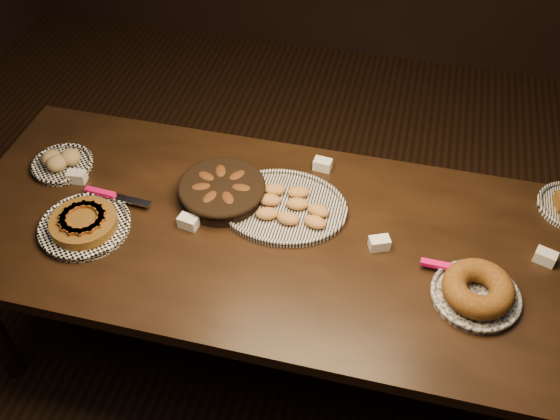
% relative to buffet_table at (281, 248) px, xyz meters
% --- Properties ---
extents(ground, '(5.00, 5.00, 0.00)m').
position_rel_buffet_table_xyz_m(ground, '(0.00, 0.00, -0.68)').
color(ground, black).
rests_on(ground, ground).
extents(buffet_table, '(2.40, 1.00, 0.75)m').
position_rel_buffet_table_xyz_m(buffet_table, '(0.00, 0.00, 0.00)').
color(buffet_table, black).
rests_on(buffet_table, ground).
extents(apple_tart_plate, '(0.36, 0.34, 0.06)m').
position_rel_buffet_table_xyz_m(apple_tart_plate, '(-0.69, -0.14, 0.10)').
color(apple_tart_plate, white).
rests_on(apple_tart_plate, buffet_table).
extents(madeleine_platter, '(0.48, 0.39, 0.05)m').
position_rel_buffet_table_xyz_m(madeleine_platter, '(-0.03, 0.12, 0.09)').
color(madeleine_platter, black).
rests_on(madeleine_platter, buffet_table).
extents(bundt_cake_plate, '(0.34, 0.30, 0.09)m').
position_rel_buffet_table_xyz_m(bundt_cake_plate, '(0.68, -0.12, 0.11)').
color(bundt_cake_plate, black).
rests_on(bundt_cake_plate, buffet_table).
extents(croissant_basket, '(0.34, 0.34, 0.08)m').
position_rel_buffet_table_xyz_m(croissant_basket, '(-0.26, 0.12, 0.12)').
color(croissant_basket, black).
rests_on(croissant_basket, buffet_table).
extents(bread_roll_plate, '(0.24, 0.24, 0.08)m').
position_rel_buffet_table_xyz_m(bread_roll_plate, '(-0.93, 0.14, 0.10)').
color(bread_roll_plate, white).
rests_on(bread_roll_plate, buffet_table).
extents(tent_cards, '(1.82, 0.48, 0.04)m').
position_rel_buffet_table_xyz_m(tent_cards, '(0.03, 0.11, 0.10)').
color(tent_cards, white).
rests_on(tent_cards, buffet_table).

